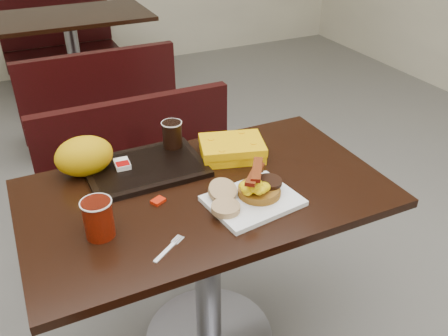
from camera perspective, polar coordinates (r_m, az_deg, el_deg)
name	(u,v)px	position (r m, az deg, el deg)	size (l,w,h in m)	color
table_near	(208,273)	(1.84, -1.94, -12.30)	(1.20, 0.70, 0.75)	black
bench_near_n	(150,183)	(2.37, -8.76, -1.81)	(1.00, 0.46, 0.72)	black
table_far	(76,63)	(4.07, -17.22, 11.83)	(1.20, 0.70, 0.75)	black
bench_far_s	(95,96)	(3.42, -15.02, 8.25)	(1.00, 0.46, 0.72)	black
bench_far_n	(61,41)	(4.73, -18.78, 14.07)	(1.00, 0.46, 0.72)	black
platter	(253,201)	(1.54, 3.44, -3.91)	(0.28, 0.22, 0.02)	white
pancake_stack	(259,190)	(1.55, 4.21, -2.65)	(0.14, 0.14, 0.03)	brown
sausage_patty	(269,182)	(1.56, 5.35, -1.63)	(0.09, 0.09, 0.01)	black
scrambled_eggs	(255,187)	(1.49, 3.68, -2.29)	(0.09, 0.08, 0.05)	#FFE205
bacon_strips	(255,173)	(1.50, 3.72, -0.61)	(0.17, 0.07, 0.01)	#480905
muffin_bottom	(226,208)	(1.48, 0.20, -4.77)	(0.09, 0.09, 0.02)	tan
muffin_top	(223,191)	(1.53, -0.18, -2.71)	(0.09, 0.09, 0.02)	tan
coffee_cup_near	(98,219)	(1.42, -14.69, -5.86)	(0.08, 0.08, 0.12)	#8E1505
fork	(165,252)	(1.36, -7.05, -9.91)	(0.13, 0.02, 0.00)	white
knife	(273,182)	(1.65, 5.83, -1.66)	(0.15, 0.01, 0.00)	white
condiment_syrup	(158,201)	(1.56, -7.82, -3.89)	(0.04, 0.03, 0.01)	#BA1C07
condiment_ketchup	(200,175)	(1.67, -2.82, -0.83)	(0.04, 0.03, 0.01)	#8C0504
tray	(145,168)	(1.73, -9.33, 0.00)	(0.41, 0.29, 0.02)	black
hashbrown_sleeve_left	(122,164)	(1.73, -12.00, 0.47)	(0.05, 0.07, 0.02)	silver
coffee_cup_far	(172,134)	(1.81, -6.17, 3.98)	(0.07, 0.07, 0.10)	black
clamshell	(232,149)	(1.78, 0.95, 2.30)	(0.23, 0.17, 0.06)	#F0AA04
paper_bag	(84,156)	(1.73, -16.28, 1.38)	(0.20, 0.15, 0.14)	#CC9C06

